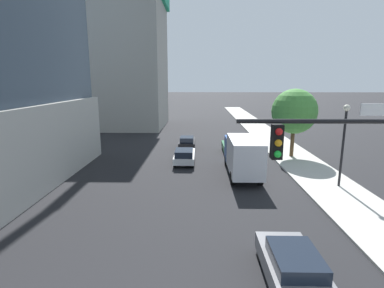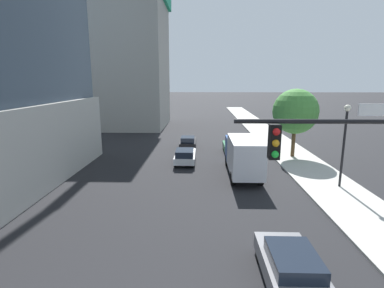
{
  "view_description": "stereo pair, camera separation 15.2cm",
  "coord_description": "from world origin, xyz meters",
  "px_view_note": "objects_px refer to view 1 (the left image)",
  "views": [
    {
      "loc": [
        -1.11,
        -4.32,
        7.34
      ],
      "look_at": [
        -1.56,
        14.58,
        3.35
      ],
      "focal_mm": 27.99,
      "sensor_mm": 36.0,
      "label": 1
    },
    {
      "loc": [
        -0.96,
        -4.32,
        7.34
      ],
      "look_at": [
        -1.56,
        14.58,
        3.35
      ],
      "focal_mm": 27.99,
      "sensor_mm": 36.0,
      "label": 2
    }
  ],
  "objects_px": {
    "traffic_light_pole": "(373,169)",
    "car_gray": "(294,269)",
    "car_black": "(187,142)",
    "box_truck": "(243,154)",
    "street_lamp": "(344,133)",
    "construction_building": "(113,48)",
    "street_tree": "(294,111)",
    "car_white": "(184,156)",
    "car_green": "(232,146)"
  },
  "relations": [
    {
      "from": "car_green",
      "to": "box_truck",
      "type": "distance_m",
      "value": 7.64
    },
    {
      "from": "car_black",
      "to": "box_truck",
      "type": "bearing_deg",
      "value": -63.24
    },
    {
      "from": "traffic_light_pole",
      "to": "car_gray",
      "type": "distance_m",
      "value": 4.48
    },
    {
      "from": "traffic_light_pole",
      "to": "street_lamp",
      "type": "relative_size",
      "value": 1.16
    },
    {
      "from": "street_lamp",
      "to": "car_white",
      "type": "relative_size",
      "value": 1.28
    },
    {
      "from": "street_lamp",
      "to": "car_gray",
      "type": "xyz_separation_m",
      "value": [
        -6.37,
        -10.45,
        -3.16
      ]
    },
    {
      "from": "traffic_light_pole",
      "to": "car_green",
      "type": "xyz_separation_m",
      "value": [
        -1.87,
        21.44,
        -4.0
      ]
    },
    {
      "from": "traffic_light_pole",
      "to": "car_green",
      "type": "distance_m",
      "value": 21.89
    },
    {
      "from": "street_lamp",
      "to": "car_green",
      "type": "distance_m",
      "value": 12.43
    },
    {
      "from": "box_truck",
      "to": "street_tree",
      "type": "bearing_deg",
      "value": 46.13
    },
    {
      "from": "street_tree",
      "to": "street_lamp",
      "type": "bearing_deg",
      "value": -84.77
    },
    {
      "from": "car_white",
      "to": "box_truck",
      "type": "bearing_deg",
      "value": -36.81
    },
    {
      "from": "traffic_light_pole",
      "to": "street_lamp",
      "type": "distance_m",
      "value": 12.14
    },
    {
      "from": "traffic_light_pole",
      "to": "street_tree",
      "type": "distance_m",
      "value": 20.05
    },
    {
      "from": "box_truck",
      "to": "traffic_light_pole",
      "type": "bearing_deg",
      "value": -82.32
    },
    {
      "from": "construction_building",
      "to": "car_green",
      "type": "distance_m",
      "value": 28.0
    },
    {
      "from": "street_tree",
      "to": "car_gray",
      "type": "relative_size",
      "value": 1.43
    },
    {
      "from": "traffic_light_pole",
      "to": "car_white",
      "type": "height_order",
      "value": "traffic_light_pole"
    },
    {
      "from": "car_black",
      "to": "box_truck",
      "type": "xyz_separation_m",
      "value": [
        4.75,
        -9.42,
        1.04
      ]
    },
    {
      "from": "construction_building",
      "to": "street_tree",
      "type": "relative_size",
      "value": 4.73
    },
    {
      "from": "car_green",
      "to": "car_black",
      "type": "xyz_separation_m",
      "value": [
        -4.75,
        1.85,
        0.01
      ]
    },
    {
      "from": "car_gray",
      "to": "car_black",
      "type": "relative_size",
      "value": 1.05
    },
    {
      "from": "car_gray",
      "to": "box_truck",
      "type": "distance_m",
      "value": 13.12
    },
    {
      "from": "street_tree",
      "to": "car_white",
      "type": "relative_size",
      "value": 1.47
    },
    {
      "from": "traffic_light_pole",
      "to": "car_gray",
      "type": "bearing_deg",
      "value": 156.95
    },
    {
      "from": "construction_building",
      "to": "street_lamp",
      "type": "relative_size",
      "value": 5.43
    },
    {
      "from": "construction_building",
      "to": "car_white",
      "type": "xyz_separation_m",
      "value": [
        12.36,
        -22.82,
        -11.74
      ]
    },
    {
      "from": "street_lamp",
      "to": "street_tree",
      "type": "distance_m",
      "value": 8.51
    },
    {
      "from": "car_gray",
      "to": "traffic_light_pole",
      "type": "bearing_deg",
      "value": -23.05
    },
    {
      "from": "car_white",
      "to": "car_black",
      "type": "relative_size",
      "value": 1.02
    },
    {
      "from": "car_white",
      "to": "car_green",
      "type": "bearing_deg",
      "value": 40.17
    },
    {
      "from": "street_tree",
      "to": "box_truck",
      "type": "relative_size",
      "value": 0.91
    },
    {
      "from": "traffic_light_pole",
      "to": "car_black",
      "type": "height_order",
      "value": "traffic_light_pole"
    },
    {
      "from": "street_tree",
      "to": "car_green",
      "type": "height_order",
      "value": "street_tree"
    },
    {
      "from": "car_gray",
      "to": "box_truck",
      "type": "relative_size",
      "value": 0.64
    },
    {
      "from": "box_truck",
      "to": "street_lamp",
      "type": "bearing_deg",
      "value": -22.38
    },
    {
      "from": "street_lamp",
      "to": "traffic_light_pole",
      "type": "bearing_deg",
      "value": -111.82
    },
    {
      "from": "traffic_light_pole",
      "to": "car_green",
      "type": "height_order",
      "value": "traffic_light_pole"
    },
    {
      "from": "traffic_light_pole",
      "to": "car_black",
      "type": "bearing_deg",
      "value": 105.87
    },
    {
      "from": "car_black",
      "to": "street_lamp",
      "type": "bearing_deg",
      "value": -47.28
    },
    {
      "from": "construction_building",
      "to": "car_gray",
      "type": "xyz_separation_m",
      "value": [
        17.11,
        -39.45,
        -11.74
      ]
    },
    {
      "from": "construction_building",
      "to": "car_black",
      "type": "distance_m",
      "value": 24.03
    },
    {
      "from": "traffic_light_pole",
      "to": "box_truck",
      "type": "height_order",
      "value": "traffic_light_pole"
    },
    {
      "from": "construction_building",
      "to": "car_green",
      "type": "height_order",
      "value": "construction_building"
    },
    {
      "from": "traffic_light_pole",
      "to": "car_black",
      "type": "distance_m",
      "value": 24.54
    },
    {
      "from": "street_lamp",
      "to": "box_truck",
      "type": "height_order",
      "value": "street_lamp"
    },
    {
      "from": "construction_building",
      "to": "street_lamp",
      "type": "bearing_deg",
      "value": -51.0
    },
    {
      "from": "street_lamp",
      "to": "car_green",
      "type": "height_order",
      "value": "street_lamp"
    },
    {
      "from": "construction_building",
      "to": "street_tree",
      "type": "height_order",
      "value": "construction_building"
    },
    {
      "from": "car_white",
      "to": "box_truck",
      "type": "distance_m",
      "value": 6.03
    }
  ]
}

